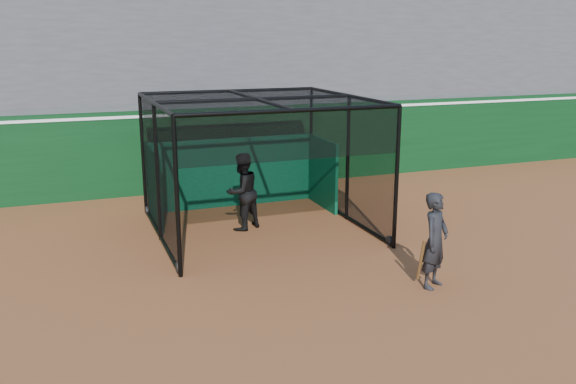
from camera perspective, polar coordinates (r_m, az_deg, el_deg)
name	(u,v)px	position (r m, az deg, el deg)	size (l,w,h in m)	color
ground	(284,296)	(11.24, -0.38, -9.68)	(120.00, 120.00, 0.00)	brown
outfield_wall	(187,149)	(18.78, -9.40, 4.03)	(50.00, 0.50, 2.50)	#093313
grandstand	(162,40)	(22.20, -11.72, 13.75)	(50.00, 7.85, 8.95)	#4C4C4F
batting_cage	(258,166)	(14.62, -2.86, 2.47)	(4.87, 4.91, 3.16)	black
batter	(242,192)	(14.76, -4.31, 0.04)	(0.92, 0.72, 1.89)	black
on_deck_player	(435,241)	(11.64, 13.60, -4.45)	(0.79, 0.73, 1.82)	black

